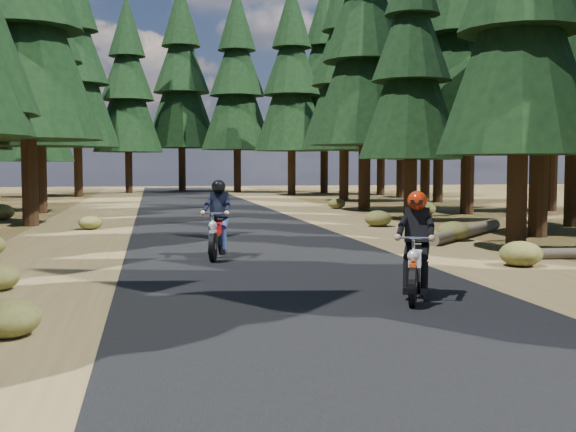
% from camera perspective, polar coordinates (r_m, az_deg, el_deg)
% --- Properties ---
extents(ground, '(120.00, 120.00, 0.00)m').
position_cam_1_polar(ground, '(11.60, 1.39, -5.94)').
color(ground, '#402E17').
rests_on(ground, ground).
extents(road, '(6.00, 100.00, 0.01)m').
position_cam_1_polar(road, '(16.47, -2.28, -2.96)').
color(road, black).
rests_on(road, ground).
extents(shoulder_l, '(3.20, 100.00, 0.01)m').
position_cam_1_polar(shoulder_l, '(16.44, -18.37, -3.19)').
color(shoulder_l, brown).
rests_on(shoulder_l, ground).
extents(shoulder_r, '(3.20, 100.00, 0.01)m').
position_cam_1_polar(shoulder_r, '(17.74, 12.60, -2.57)').
color(shoulder_r, brown).
rests_on(shoulder_r, ground).
extents(pine_forest, '(34.59, 55.08, 16.32)m').
position_cam_1_polar(pine_forest, '(32.84, -6.62, 14.31)').
color(pine_forest, black).
rests_on(pine_forest, ground).
extents(log_near, '(3.95, 4.31, 0.32)m').
position_cam_1_polar(log_near, '(20.82, 14.00, -1.19)').
color(log_near, '#4C4233').
rests_on(log_near, ground).
extents(understory_shrubs, '(16.95, 30.88, 0.62)m').
position_cam_1_polar(understory_shrubs, '(20.14, -0.48, -0.96)').
color(understory_shrubs, '#474C1E').
rests_on(understory_shrubs, ground).
extents(rider_lead, '(1.24, 1.87, 1.61)m').
position_cam_1_polar(rider_lead, '(10.90, 10.06, -3.75)').
color(rider_lead, silver).
rests_on(rider_lead, road).
extents(rider_follow, '(1.02, 1.97, 1.69)m').
position_cam_1_polar(rider_follow, '(15.61, -5.58, -1.29)').
color(rider_follow, '#A60B0B').
rests_on(rider_follow, road).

